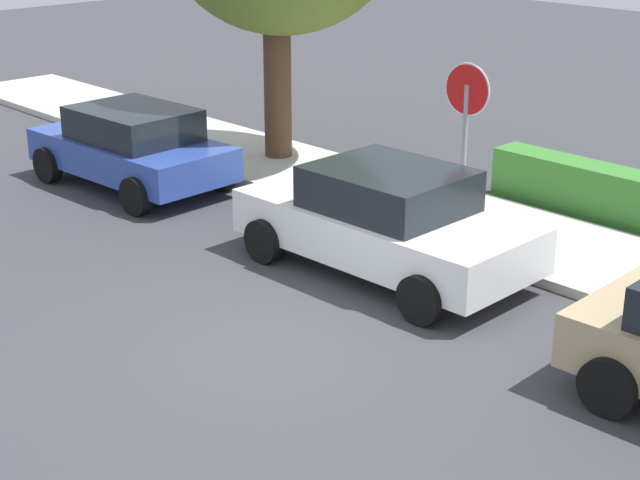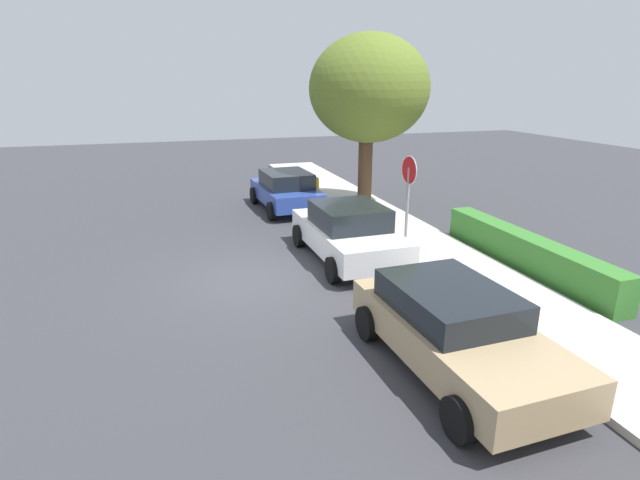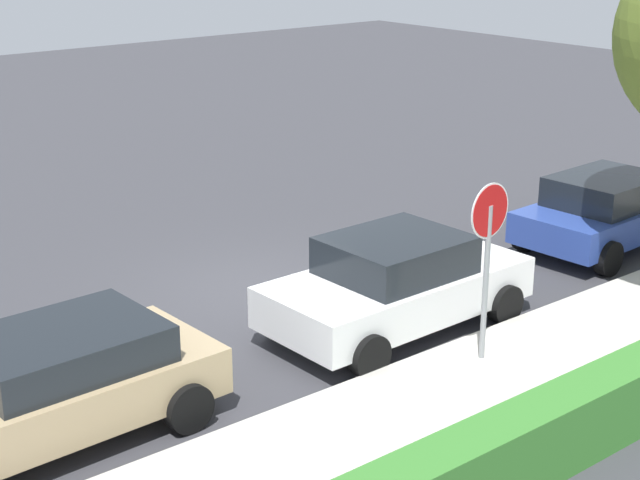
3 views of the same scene
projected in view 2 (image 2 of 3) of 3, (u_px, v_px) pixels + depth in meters
ground_plane at (255, 279)px, 12.11m from camera, size 60.00×60.00×0.00m
sidewalk_curb at (436, 255)px, 13.50m from camera, size 32.00×2.44×0.14m
stop_sign at (408, 187)px, 13.42m from camera, size 0.77×0.08×2.69m
parked_car_white at (348, 232)px, 13.22m from camera, size 4.27×2.19×1.50m
parked_car_tan at (455, 328)px, 8.15m from camera, size 4.34×2.21×1.38m
parked_car_blue at (286, 190)px, 18.35m from camera, size 3.92×2.17×1.43m
street_tree_near_corner at (369, 89)px, 17.35m from camera, size 4.20×4.20×6.18m
fire_hydrant at (317, 185)px, 21.05m from camera, size 0.30×0.22×0.72m
front_yard_hedge at (526, 252)px, 12.59m from camera, size 6.04×0.62×0.89m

